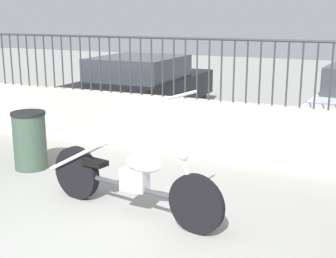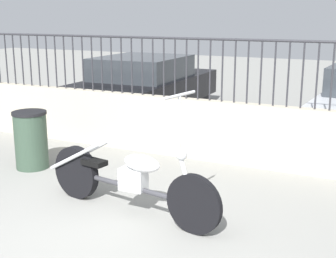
% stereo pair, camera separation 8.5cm
% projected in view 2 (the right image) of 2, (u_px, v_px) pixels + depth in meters
% --- Properties ---
extents(ground_plane, '(40.00, 40.00, 0.00)m').
position_uv_depth(ground_plane, '(78.00, 248.00, 4.36)').
color(ground_plane, gray).
extents(low_wall, '(10.03, 0.18, 0.90)m').
position_uv_depth(low_wall, '(203.00, 130.00, 6.95)').
color(low_wall, '#B2A893').
rests_on(low_wall, ground_plane).
extents(fence_railing, '(10.03, 0.04, 0.90)m').
position_uv_depth(fence_railing, '(204.00, 60.00, 6.70)').
color(fence_railing, '#2D2D33').
rests_on(fence_railing, low_wall).
extents(motorcycle_dark_grey, '(2.30, 0.64, 1.40)m').
position_uv_depth(motorcycle_dark_grey, '(122.00, 177.00, 5.09)').
color(motorcycle_dark_grey, black).
rests_on(motorcycle_dark_grey, ground_plane).
extents(trash_bin, '(0.48, 0.48, 0.82)m').
position_uv_depth(trash_bin, '(31.00, 140.00, 6.56)').
color(trash_bin, '#334738').
rests_on(trash_bin, ground_plane).
extents(car_black, '(1.94, 4.09, 1.26)m').
position_uv_depth(car_black, '(145.00, 85.00, 10.10)').
color(car_black, black).
rests_on(car_black, ground_plane).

